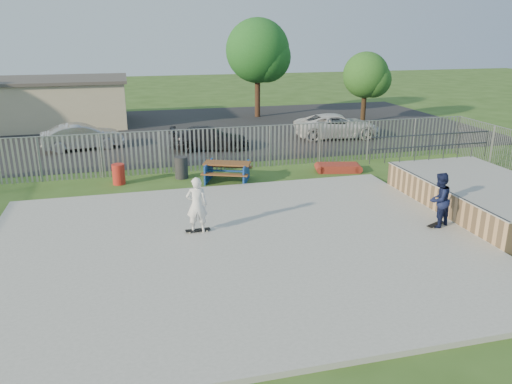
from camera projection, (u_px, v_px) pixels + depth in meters
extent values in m
plane|color=#32511B|center=(237.00, 249.00, 15.20)|extent=(120.00, 120.00, 0.00)
cube|color=#9D9D98|center=(237.00, 247.00, 15.18)|extent=(15.00, 12.00, 0.15)
cube|color=tan|center=(485.00, 197.00, 18.21)|extent=(4.00, 7.00, 1.05)
cube|color=#9E9E99|center=(487.00, 183.00, 18.04)|extent=(4.05, 7.05, 0.04)
cylinder|color=#383A3F|center=(439.00, 187.00, 17.57)|extent=(0.06, 7.00, 0.06)
cube|color=brown|center=(227.00, 163.00, 21.69)|extent=(2.16, 1.48, 0.07)
cube|color=brown|center=(224.00, 175.00, 21.16)|extent=(1.98, 1.04, 0.06)
cube|color=brown|center=(230.00, 166.00, 22.42)|extent=(1.98, 1.04, 0.06)
cube|color=navy|center=(227.00, 172.00, 21.82)|extent=(2.24, 2.12, 0.83)
cube|color=maroon|center=(338.00, 168.00, 23.38)|extent=(1.93, 1.26, 0.36)
cylinder|color=#B4261B|center=(119.00, 174.00, 21.40)|extent=(0.53, 0.53, 0.89)
cylinder|color=#28282B|center=(181.00, 168.00, 22.25)|extent=(0.58, 0.58, 0.97)
cube|color=black|center=(175.00, 131.00, 32.68)|extent=(40.00, 18.00, 0.02)
imported|color=#ABABB0|center=(82.00, 137.00, 27.46)|extent=(4.49, 2.26, 1.41)
imported|color=black|center=(210.00, 138.00, 27.43)|extent=(4.52, 2.35, 1.25)
imported|color=silver|center=(337.00, 126.00, 30.40)|extent=(5.38, 2.85, 1.44)
cube|color=#C2B795|center=(50.00, 104.00, 33.99)|extent=(10.00, 6.00, 3.00)
cube|color=#4C4742|center=(47.00, 80.00, 33.49)|extent=(10.40, 6.40, 0.20)
cylinder|color=#42291A|center=(258.00, 89.00, 37.28)|extent=(0.40, 0.40, 4.16)
sphere|color=#1D571E|center=(258.00, 51.00, 36.42)|extent=(4.66, 4.66, 4.66)
cylinder|color=#392717|center=(364.00, 102.00, 35.38)|extent=(0.34, 0.34, 2.83)
sphere|color=#28581E|center=(366.00, 75.00, 34.79)|extent=(3.17, 3.17, 3.17)
cube|color=black|center=(436.00, 224.00, 16.55)|extent=(0.81, 0.51, 0.02)
cube|color=black|center=(198.00, 230.00, 16.08)|extent=(0.80, 0.22, 0.02)
imported|color=#13193C|center=(439.00, 200.00, 16.29)|extent=(1.10, 1.00, 1.83)
imported|color=white|center=(197.00, 205.00, 15.82)|extent=(0.73, 0.53, 1.83)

